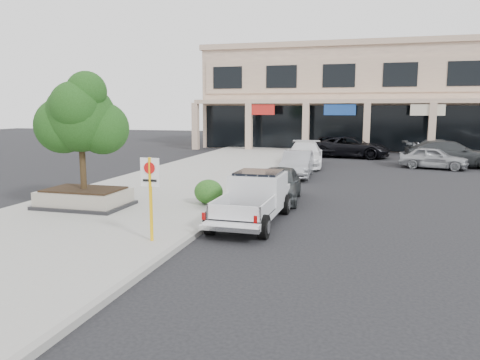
# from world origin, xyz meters

# --- Properties ---
(ground) EXTENTS (120.00, 120.00, 0.00)m
(ground) POSITION_xyz_m (0.00, 0.00, 0.00)
(ground) COLOR black
(ground) RESTS_ON ground
(sidewalk) EXTENTS (8.00, 52.00, 0.15)m
(sidewalk) POSITION_xyz_m (-5.50, 6.00, 0.07)
(sidewalk) COLOR gray
(sidewalk) RESTS_ON ground
(curb) EXTENTS (0.20, 52.00, 0.15)m
(curb) POSITION_xyz_m (-1.55, 6.00, 0.07)
(curb) COLOR gray
(curb) RESTS_ON ground
(strip_mall) EXTENTS (40.55, 12.43, 9.50)m
(strip_mall) POSITION_xyz_m (8.00, 33.93, 4.75)
(strip_mall) COLOR tan
(strip_mall) RESTS_ON ground
(planter) EXTENTS (3.20, 2.20, 0.68)m
(planter) POSITION_xyz_m (-6.75, 1.84, 0.48)
(planter) COLOR black
(planter) RESTS_ON sidewalk
(planter_tree) EXTENTS (2.90, 2.55, 4.00)m
(planter_tree) POSITION_xyz_m (-6.62, 2.00, 3.41)
(planter_tree) COLOR black
(planter_tree) RESTS_ON planter
(no_parking_sign) EXTENTS (0.55, 0.09, 2.30)m
(no_parking_sign) POSITION_xyz_m (-2.37, -1.57, 1.63)
(no_parking_sign) COLOR yellow
(no_parking_sign) RESTS_ON sidewalk
(hedge) EXTENTS (1.10, 0.99, 0.93)m
(hedge) POSITION_xyz_m (-2.50, 3.53, 0.62)
(hedge) COLOR #134314
(hedge) RESTS_ON sidewalk
(pickup_truck) EXTENTS (1.96, 5.15, 1.61)m
(pickup_truck) POSITION_xyz_m (-0.35, 1.65, 0.81)
(pickup_truck) COLOR silver
(pickup_truck) RESTS_ON ground
(curb_car_a) EXTENTS (2.02, 4.27, 1.41)m
(curb_car_a) POSITION_xyz_m (-0.19, 5.54, 0.70)
(curb_car_a) COLOR #333638
(curb_car_a) RESTS_ON ground
(curb_car_b) EXTENTS (1.71, 4.37, 1.42)m
(curb_car_b) POSITION_xyz_m (-0.49, 12.47, 0.71)
(curb_car_b) COLOR #93949A
(curb_car_b) RESTS_ON ground
(curb_car_c) EXTENTS (2.72, 5.66, 1.59)m
(curb_car_c) POSITION_xyz_m (-0.72, 17.14, 0.79)
(curb_car_c) COLOR white
(curb_car_c) RESTS_ON ground
(curb_car_d) EXTENTS (2.55, 5.26, 1.44)m
(curb_car_d) POSITION_xyz_m (0.01, 24.94, 0.72)
(curb_car_d) COLOR black
(curb_car_d) RESTS_ON ground
(lot_car_a) EXTENTS (4.31, 2.56, 1.38)m
(lot_car_a) POSITION_xyz_m (7.16, 18.12, 0.69)
(lot_car_a) COLOR #999BA1
(lot_car_a) RESTS_ON ground
(lot_car_c) EXTENTS (5.92, 2.75, 1.67)m
(lot_car_c) POSITION_xyz_m (8.30, 19.50, 0.84)
(lot_car_c) COLOR #2C2F31
(lot_car_c) RESTS_ON ground
(lot_car_d) EXTENTS (6.08, 3.54, 1.59)m
(lot_car_d) POSITION_xyz_m (2.00, 23.59, 0.80)
(lot_car_d) COLOR black
(lot_car_d) RESTS_ON ground
(lot_car_e) EXTENTS (4.34, 2.66, 1.38)m
(lot_car_e) POSITION_xyz_m (8.67, 27.23, 0.69)
(lot_car_e) COLOR #909397
(lot_car_e) RESTS_ON ground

